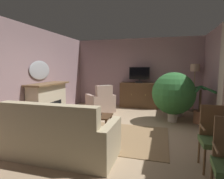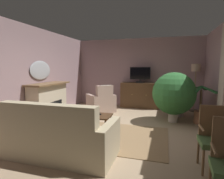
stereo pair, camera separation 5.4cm
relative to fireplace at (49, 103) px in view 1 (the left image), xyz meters
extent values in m
cube|color=tan|center=(2.23, -0.39, -0.56)|extent=(5.62, 7.00, 0.04)
cube|color=gray|center=(2.23, 2.86, 0.84)|extent=(5.62, 0.10, 2.75)
cube|color=gray|center=(-0.33, -0.39, 0.84)|extent=(0.10, 7.00, 2.75)
cube|color=#B2A393|center=(4.68, 0.17, 0.98)|extent=(0.10, 0.44, 2.31)
cube|color=#8E704C|center=(2.39, -0.76, -0.53)|extent=(2.15, 1.85, 0.01)
cube|color=#4C4C51|center=(0.38, 0.00, -0.52)|extent=(0.50, 1.58, 0.04)
cube|color=beige|center=(-0.03, 0.00, 0.00)|extent=(0.42, 1.38, 1.08)
cube|color=black|center=(0.14, 0.00, -0.22)|extent=(0.10, 0.77, 0.52)
cube|color=brown|center=(0.01, 0.00, 0.57)|extent=(0.54, 1.54, 0.05)
ellipsoid|color=#B2B7BF|center=(-0.25, 0.00, 0.97)|extent=(0.06, 0.93, 0.56)
cube|color=#352315|center=(2.40, 2.51, -0.51)|extent=(1.42, 0.44, 0.06)
cube|color=#4C331E|center=(2.40, 2.51, -0.04)|extent=(1.48, 0.50, 0.99)
sphere|color=tan|center=(2.13, 2.25, 0.01)|extent=(0.03, 0.03, 0.03)
sphere|color=tan|center=(2.67, 2.25, 0.01)|extent=(0.03, 0.03, 0.03)
cube|color=black|center=(2.40, 2.46, 0.48)|extent=(0.28, 0.20, 0.06)
cylinder|color=black|center=(2.40, 2.46, 0.55)|extent=(0.04, 0.04, 0.08)
cube|color=black|center=(2.40, 2.46, 0.83)|extent=(0.79, 0.05, 0.47)
cube|color=black|center=(2.40, 2.43, 0.83)|extent=(0.75, 0.01, 0.43)
cube|color=#422B19|center=(1.69, -0.76, -0.08)|extent=(0.96, 0.58, 0.03)
cylinder|color=#422B19|center=(2.11, -0.53, -0.31)|extent=(0.04, 0.04, 0.45)
cylinder|color=#422B19|center=(1.26, -0.55, -0.31)|extent=(0.04, 0.04, 0.45)
cylinder|color=#422B19|center=(2.12, -0.98, -0.31)|extent=(0.04, 0.04, 0.45)
cylinder|color=#422B19|center=(1.27, -1.00, -0.31)|extent=(0.04, 0.04, 0.45)
cube|color=black|center=(1.84, -0.72, -0.05)|extent=(0.18, 0.09, 0.02)
cube|color=silver|center=(1.57, -0.76, -0.06)|extent=(0.33, 0.26, 0.01)
cube|color=tan|center=(1.55, -1.90, -0.31)|extent=(1.74, 0.92, 0.46)
cube|color=tan|center=(1.55, -2.26, 0.20)|extent=(1.74, 0.20, 0.56)
cube|color=tan|center=(0.61, -1.90, -0.20)|extent=(0.15, 0.92, 0.68)
cube|color=tan|center=(2.50, -1.90, -0.20)|extent=(0.15, 0.92, 0.68)
cube|color=tan|center=(1.84, -2.04, 0.04)|extent=(0.36, 0.14, 0.36)
cube|color=#BC9E8E|center=(1.14, 1.45, -0.33)|extent=(0.98, 0.99, 0.42)
cube|color=#BC9E8E|center=(1.36, 1.23, 0.16)|extent=(0.54, 0.54, 0.55)
cube|color=#BC9E8E|center=(0.88, 1.20, -0.23)|extent=(0.66, 0.67, 0.62)
cube|color=#BC9E8E|center=(1.39, 1.70, -0.23)|extent=(0.66, 0.67, 0.62)
cube|color=white|center=(1.41, 1.18, 0.34)|extent=(0.28, 0.27, 0.24)
cylinder|color=brown|center=(3.95, -2.27, -0.33)|extent=(0.04, 0.04, 0.41)
cylinder|color=brown|center=(3.92, -2.46, 0.13)|extent=(0.06, 0.34, 0.03)
cube|color=#4C703D|center=(4.14, -1.70, -0.09)|extent=(0.49, 0.44, 0.08)
cube|color=brown|center=(4.14, -1.50, 0.19)|extent=(0.44, 0.05, 0.55)
cylinder|color=brown|center=(3.94, -1.89, -0.33)|extent=(0.04, 0.04, 0.41)
cylinder|color=brown|center=(3.93, -1.52, -0.33)|extent=(0.04, 0.04, 0.41)
cylinder|color=brown|center=(3.92, -1.70, 0.13)|extent=(0.04, 0.34, 0.03)
cylinder|color=beige|center=(3.61, 0.84, -0.39)|extent=(0.27, 0.27, 0.30)
sphere|color=#2D6B33|center=(3.61, 0.84, 0.31)|extent=(1.23, 1.23, 1.23)
cylinder|color=beige|center=(3.80, 1.59, -0.43)|extent=(0.37, 0.37, 0.22)
cone|color=#3D7F42|center=(3.80, 1.59, 0.15)|extent=(0.52, 0.52, 0.94)
cylinder|color=#99664C|center=(4.33, 0.88, -0.36)|extent=(0.31, 0.31, 0.36)
cylinder|color=brown|center=(4.33, 0.88, 0.12)|extent=(0.06, 0.06, 0.60)
cube|color=#235B2D|center=(4.54, 0.86, 0.46)|extent=(0.39, 0.11, 0.16)
cube|color=#235B2D|center=(4.42, 1.05, 0.46)|extent=(0.24, 0.37, 0.16)
cube|color=#235B2D|center=(4.22, 1.09, 0.46)|extent=(0.29, 0.46, 0.15)
cube|color=#235B2D|center=(4.15, 0.87, 0.46)|extent=(0.35, 0.10, 0.13)
cube|color=#235B2D|center=(4.23, 0.69, 0.46)|extent=(0.27, 0.41, 0.13)
cube|color=#235B2D|center=(4.48, 0.68, 0.46)|extent=(0.35, 0.44, 0.15)
ellipsoid|color=gray|center=(1.21, 0.24, -0.45)|extent=(0.28, 0.41, 0.18)
sphere|color=gray|center=(1.28, 0.02, -0.42)|extent=(0.14, 0.14, 0.14)
cone|color=gray|center=(1.31, 0.03, -0.35)|extent=(0.04, 0.04, 0.04)
cone|color=gray|center=(1.24, 0.01, -0.35)|extent=(0.04, 0.04, 0.04)
cylinder|color=gray|center=(1.17, 0.53, -0.48)|extent=(0.10, 0.22, 0.05)
cylinder|color=#4C4233|center=(4.39, 2.44, -0.52)|extent=(0.34, 0.34, 0.04)
cylinder|color=olive|center=(4.39, 2.44, 0.19)|extent=(0.03, 0.03, 1.45)
cylinder|color=tan|center=(4.39, 2.44, 1.04)|extent=(0.31, 0.31, 0.27)
camera|label=1|loc=(3.32, -4.72, 1.06)|focal=29.46mm
camera|label=2|loc=(3.37, -4.71, 1.06)|focal=29.46mm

